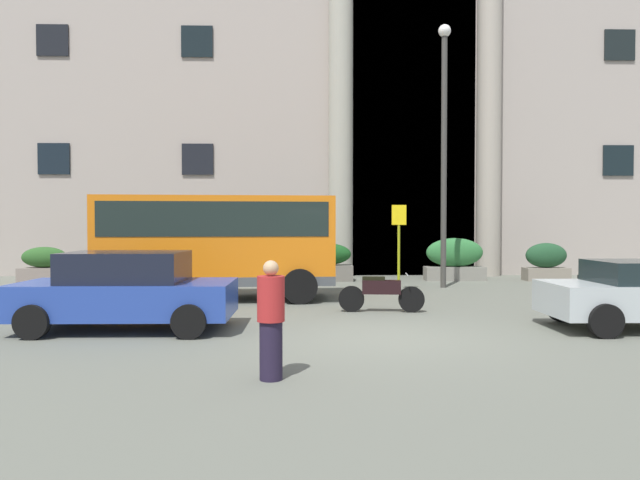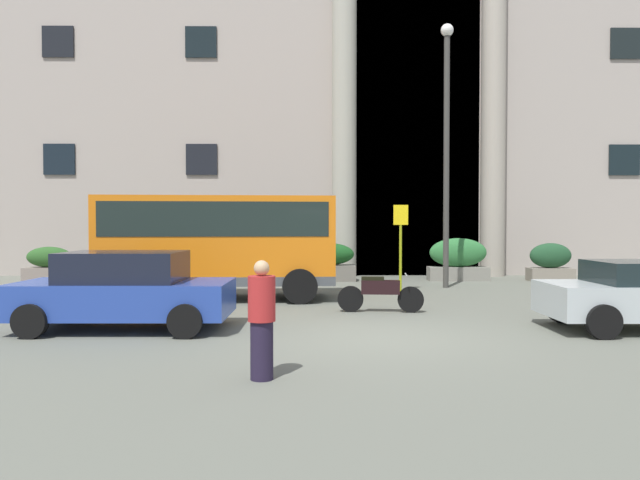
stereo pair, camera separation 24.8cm
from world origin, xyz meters
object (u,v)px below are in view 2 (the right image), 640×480
object	(u,v)px
hedge_planter_far_east	(49,265)
parked_compact_extra	(125,290)
bus_stop_sign	(401,238)
hedge_planter_entrance_left	(550,263)
motorcycle_far_end	(597,291)
motorcycle_near_kerb	(379,292)
scooter_by_planter	(76,292)
pedestrian_child_trailing	(262,320)
orange_minibus	(219,238)
hedge_planter_far_west	(458,260)
lamppost_plaza_centre	(447,136)
hedge_planter_east	(328,263)

from	to	relation	value
hedge_planter_far_east	parked_compact_extra	world-z (taller)	parked_compact_extra
bus_stop_sign	hedge_planter_far_east	size ratio (longest dim) A/B	1.60
hedge_planter_entrance_left	motorcycle_far_end	distance (m)	7.56
motorcycle_near_kerb	scooter_by_planter	world-z (taller)	same
bus_stop_sign	motorcycle_near_kerb	xyz separation A→B (m)	(-1.13, -4.25, -1.17)
scooter_by_planter	motorcycle_far_end	bearing A→B (deg)	-1.06
pedestrian_child_trailing	parked_compact_extra	bearing A→B (deg)	120.75
orange_minibus	hedge_planter_entrance_left	xyz separation A→B (m)	(11.12, 5.13, -0.99)
hedge_planter_entrance_left	motorcycle_far_end	bearing A→B (deg)	-104.03
orange_minibus	pedestrian_child_trailing	distance (m)	8.64
hedge_planter_far_west	motorcycle_near_kerb	size ratio (longest dim) A/B	1.09
hedge_planter_entrance_left	scooter_by_planter	world-z (taller)	hedge_planter_entrance_left
hedge_planter_far_east	motorcycle_far_end	xyz separation A→B (m)	(15.95, -6.86, -0.15)
bus_stop_sign	lamppost_plaza_centre	size ratio (longest dim) A/B	0.31
motorcycle_near_kerb	orange_minibus	bearing A→B (deg)	154.51
motorcycle_near_kerb	hedge_planter_entrance_left	bearing A→B (deg)	52.62
motorcycle_near_kerb	lamppost_plaza_centre	distance (m)	7.40
pedestrian_child_trailing	motorcycle_near_kerb	bearing A→B (deg)	62.08
bus_stop_sign	scooter_by_planter	world-z (taller)	bus_stop_sign
orange_minibus	motorcycle_near_kerb	bearing A→B (deg)	-35.29
hedge_planter_entrance_left	motorcycle_near_kerb	world-z (taller)	hedge_planter_entrance_left
lamppost_plaza_centre	scooter_by_planter	bearing A→B (deg)	-152.32
hedge_planter_far_west	motorcycle_near_kerb	xyz separation A→B (m)	(-3.73, -7.74, -0.29)
hedge_planter_east	hedge_planter_entrance_left	world-z (taller)	same
parked_compact_extra	pedestrian_child_trailing	distance (m)	4.78
hedge_planter_east	hedge_planter_entrance_left	bearing A→B (deg)	-1.02
hedge_planter_east	hedge_planter_far_east	bearing A→B (deg)	-176.38
bus_stop_sign	motorcycle_far_end	xyz separation A→B (m)	(4.07, -4.00, -1.17)
orange_minibus	bus_stop_sign	distance (m)	5.51
orange_minibus	lamppost_plaza_centre	xyz separation A→B (m)	(6.82, 2.84, 3.19)
hedge_planter_far_east	pedestrian_child_trailing	bearing A→B (deg)	-56.69
motorcycle_near_kerb	lamppost_plaza_centre	world-z (taller)	lamppost_plaza_centre
hedge_planter_far_east	hedge_planter_far_west	bearing A→B (deg)	2.50
orange_minibus	hedge_planter_east	distance (m)	6.21
hedge_planter_far_west	motorcycle_far_end	bearing A→B (deg)	-78.88
hedge_planter_east	motorcycle_near_kerb	size ratio (longest dim) A/B	0.97
orange_minibus	scooter_by_planter	distance (m)	3.92
motorcycle_far_end	lamppost_plaza_centre	size ratio (longest dim) A/B	0.23
hedge_planter_far_east	pedestrian_child_trailing	distance (m)	15.60
orange_minibus	hedge_planter_entrance_left	bearing A→B (deg)	20.47
hedge_planter_far_west	hedge_planter_entrance_left	size ratio (longest dim) A/B	1.38
hedge_planter_far_east	lamppost_plaza_centre	distance (m)	14.25
bus_stop_sign	hedge_planter_far_east	distance (m)	12.25
hedge_planter_far_east	motorcycle_near_kerb	bearing A→B (deg)	-33.49
scooter_by_planter	lamppost_plaza_centre	xyz separation A→B (m)	(9.78, 5.13, 4.38)
motorcycle_far_end	orange_minibus	bearing A→B (deg)	176.59
hedge_planter_east	pedestrian_child_trailing	xyz separation A→B (m)	(-1.21, -13.65, 0.12)
orange_minibus	motorcycle_far_end	world-z (taller)	orange_minibus
parked_compact_extra	motorcycle_far_end	world-z (taller)	parked_compact_extra
orange_minibus	hedge_planter_far_east	world-z (taller)	orange_minibus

